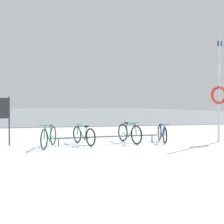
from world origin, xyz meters
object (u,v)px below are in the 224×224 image
at_px(bicycle_0, 49,137).
at_px(bicycle_1, 84,135).
at_px(bicycle_2, 129,133).
at_px(rescue_post, 219,92).
at_px(info_sign, 2,113).
at_px(bicycle_3, 162,133).

distance_m(bicycle_0, bicycle_1, 1.30).
xyz_separation_m(bicycle_0, bicycle_2, (3.04, 0.43, 0.01)).
height_order(bicycle_0, bicycle_1, bicycle_0).
relative_size(bicycle_2, rescue_post, 0.40).
bearing_deg(bicycle_2, bicycle_1, -178.13).
xyz_separation_m(bicycle_2, rescue_post, (3.54, -0.56, 1.61)).
bearing_deg(bicycle_2, rescue_post, -8.95).
relative_size(info_sign, rescue_post, 0.43).
xyz_separation_m(bicycle_1, info_sign, (-2.93, 0.24, 0.86)).
xyz_separation_m(bicycle_1, bicycle_2, (1.80, 0.06, 0.03)).
bearing_deg(rescue_post, bicycle_0, 178.89).
height_order(bicycle_1, info_sign, info_sign).
xyz_separation_m(bicycle_1, bicycle_3, (3.19, 0.10, -0.01)).
relative_size(bicycle_0, info_sign, 0.93).
distance_m(bicycle_2, rescue_post, 3.93).
height_order(bicycle_1, rescue_post, rescue_post).
height_order(bicycle_2, rescue_post, rescue_post).
bearing_deg(bicycle_0, info_sign, 159.99).
xyz_separation_m(bicycle_3, rescue_post, (2.15, -0.60, 1.65)).
bearing_deg(bicycle_1, bicycle_2, 1.87).
height_order(bicycle_3, rescue_post, rescue_post).
distance_m(bicycle_1, bicycle_2, 1.80).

